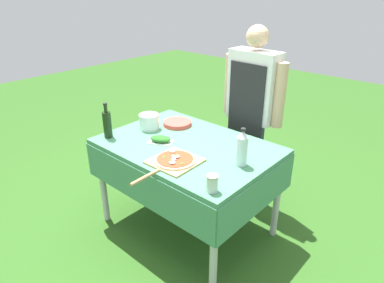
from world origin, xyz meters
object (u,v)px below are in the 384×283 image
object	(u,v)px
herb_container	(161,139)
mixing_tub	(149,122)
pizza_on_peel	(173,161)
sauce_jar	(212,184)
oil_bottle	(107,124)
water_bottle	(242,148)
person_cook	(252,104)
plate_stack	(177,123)
prep_table	(187,155)

from	to	relation	value
herb_container	mixing_tub	bearing A→B (deg)	155.14
pizza_on_peel	sauce_jar	size ratio (longest dim) A/B	5.27
oil_bottle	sauce_jar	world-z (taller)	oil_bottle
oil_bottle	water_bottle	size ratio (longest dim) A/B	1.07
person_cook	water_bottle	xyz separation A→B (m)	(0.39, -0.72, -0.04)
oil_bottle	mixing_tub	world-z (taller)	oil_bottle
herb_container	person_cook	bearing A→B (deg)	71.27
oil_bottle	sauce_jar	size ratio (longest dim) A/B	2.69
water_bottle	herb_container	xyz separation A→B (m)	(-0.67, -0.12, -0.10)
mixing_tub	sauce_jar	size ratio (longest dim) A/B	1.56
person_cook	oil_bottle	world-z (taller)	person_cook
sauce_jar	plate_stack	bearing A→B (deg)	145.29
plate_stack	pizza_on_peel	bearing A→B (deg)	-48.21
prep_table	water_bottle	bearing A→B (deg)	1.36
oil_bottle	plate_stack	world-z (taller)	oil_bottle
prep_table	sauce_jar	world-z (taller)	sauce_jar
person_cook	plate_stack	size ratio (longest dim) A/B	6.48
oil_bottle	water_bottle	bearing A→B (deg)	17.57
person_cook	oil_bottle	bearing A→B (deg)	59.76
prep_table	sauce_jar	bearing A→B (deg)	-34.38
prep_table	herb_container	distance (m)	0.24
pizza_on_peel	oil_bottle	world-z (taller)	oil_bottle
water_bottle	herb_container	distance (m)	0.69
water_bottle	sauce_jar	xyz separation A→B (m)	(0.06, -0.39, -0.08)
mixing_tub	plate_stack	distance (m)	0.25
sauce_jar	pizza_on_peel	bearing A→B (deg)	167.03
herb_container	sauce_jar	bearing A→B (deg)	-20.06
prep_table	person_cook	xyz separation A→B (m)	(0.11, 0.73, 0.26)
water_bottle	herb_container	size ratio (longest dim) A/B	1.21
prep_table	herb_container	bearing A→B (deg)	-147.99
plate_stack	sauce_jar	world-z (taller)	sauce_jar
pizza_on_peel	herb_container	world-z (taller)	herb_container
water_bottle	plate_stack	world-z (taller)	water_bottle
herb_container	plate_stack	size ratio (longest dim) A/B	0.89
person_cook	water_bottle	size ratio (longest dim) A/B	6.01
pizza_on_peel	sauce_jar	bearing A→B (deg)	-14.79
water_bottle	person_cook	bearing A→B (deg)	118.27
prep_table	pizza_on_peel	xyz separation A→B (m)	(0.13, -0.28, 0.11)
oil_bottle	mixing_tub	distance (m)	0.36
sauce_jar	oil_bottle	bearing A→B (deg)	177.19
mixing_tub	sauce_jar	world-z (taller)	mixing_tub
pizza_on_peel	herb_container	bearing A→B (deg)	149.41
person_cook	oil_bottle	distance (m)	1.25
prep_table	water_bottle	size ratio (longest dim) A/B	4.98
person_cook	pizza_on_peel	xyz separation A→B (m)	(0.02, -1.01, -0.15)
pizza_on_peel	sauce_jar	xyz separation A→B (m)	(0.42, -0.10, 0.03)
prep_table	water_bottle	xyz separation A→B (m)	(0.49, 0.01, 0.22)
plate_stack	person_cook	bearing A→B (deg)	49.12
prep_table	mixing_tub	distance (m)	0.48
herb_container	plate_stack	distance (m)	0.37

